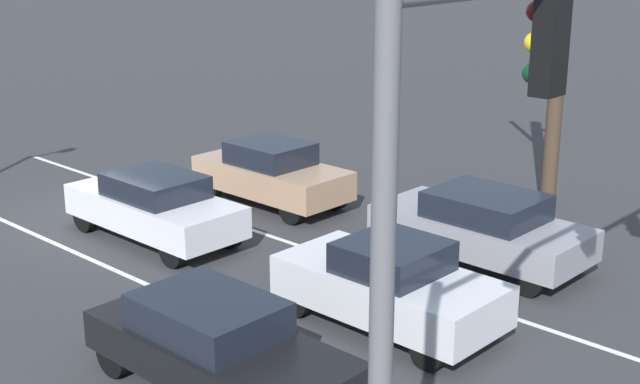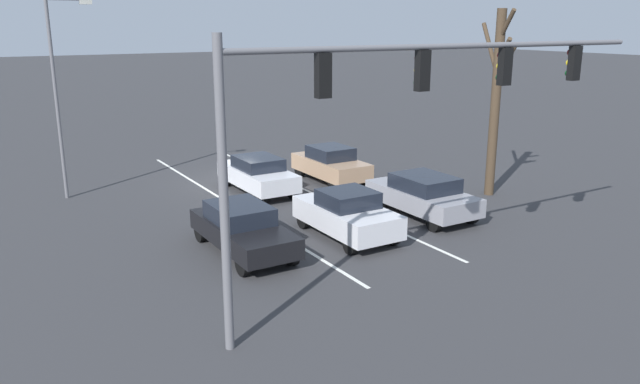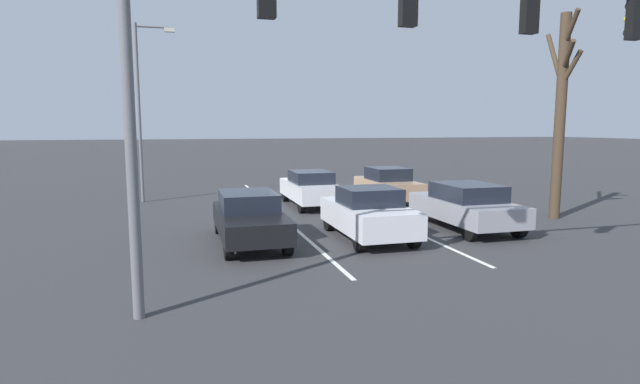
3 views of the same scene
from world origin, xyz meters
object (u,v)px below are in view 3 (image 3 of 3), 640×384
(car_gray_leftlane_front, at_px, (466,205))
(car_black_rightlane_front, at_px, (249,217))
(car_silver_midlane_front, at_px, (368,213))
(bare_tree_near, at_px, (561,109))
(traffic_signal_gantry, at_px, (375,31))
(street_lamp_right_shoulder, at_px, (143,101))
(car_tan_leftlane_second, at_px, (388,185))
(car_white_midlane_second, at_px, (310,188))

(car_gray_leftlane_front, height_order, car_black_rightlane_front, car_gray_leftlane_front)
(car_black_rightlane_front, xyz_separation_m, car_silver_midlane_front, (-3.54, 0.43, 0.01))
(car_gray_leftlane_front, relative_size, bare_tree_near, 0.60)
(traffic_signal_gantry, xyz_separation_m, street_lamp_right_shoulder, (5.13, -14.54, -0.67))
(car_black_rightlane_front, bearing_deg, car_silver_midlane_front, 173.07)
(car_gray_leftlane_front, xyz_separation_m, street_lamp_right_shoulder, (10.57, -9.23, 3.71))
(car_tan_leftlane_second, xyz_separation_m, car_white_midlane_second, (3.56, -0.01, -0.01))
(car_gray_leftlane_front, relative_size, car_black_rightlane_front, 0.99)
(car_white_midlane_second, bearing_deg, traffic_signal_gantry, 81.56)
(car_gray_leftlane_front, bearing_deg, bare_tree_near, -169.06)
(car_silver_midlane_front, distance_m, bare_tree_near, 8.64)
(car_gray_leftlane_front, relative_size, car_tan_leftlane_second, 1.09)
(car_black_rightlane_front, distance_m, car_silver_midlane_front, 3.57)
(car_silver_midlane_front, bearing_deg, car_gray_leftlane_front, -172.04)
(car_tan_leftlane_second, bearing_deg, car_black_rightlane_front, 41.08)
(traffic_signal_gantry, relative_size, street_lamp_right_shoulder, 1.61)
(car_tan_leftlane_second, bearing_deg, car_gray_leftlane_front, 91.79)
(car_black_rightlane_front, height_order, street_lamp_right_shoulder, street_lamp_right_shoulder)
(car_gray_leftlane_front, bearing_deg, car_tan_leftlane_second, -88.21)
(car_silver_midlane_front, distance_m, traffic_signal_gantry, 6.75)
(car_tan_leftlane_second, bearing_deg, traffic_signal_gantry, 65.17)
(traffic_signal_gantry, xyz_separation_m, bare_tree_near, (-9.69, -6.14, -1.15))
(car_black_rightlane_front, bearing_deg, car_tan_leftlane_second, -138.92)
(car_tan_leftlane_second, xyz_separation_m, street_lamp_right_shoulder, (10.38, -3.20, 3.70))
(car_black_rightlane_front, distance_m, bare_tree_near, 11.93)
(car_white_midlane_second, xyz_separation_m, traffic_signal_gantry, (1.68, 11.35, 4.38))
(car_tan_leftlane_second, xyz_separation_m, traffic_signal_gantry, (5.25, 11.34, 4.37))
(car_silver_midlane_front, xyz_separation_m, street_lamp_right_shoulder, (6.92, -9.74, 3.72))
(traffic_signal_gantry, bearing_deg, car_white_midlane_second, -98.44)
(car_white_midlane_second, distance_m, traffic_signal_gantry, 12.29)
(car_black_rightlane_front, relative_size, traffic_signal_gantry, 0.36)
(car_black_rightlane_front, relative_size, bare_tree_near, 0.61)
(car_white_midlane_second, bearing_deg, car_silver_midlane_front, 90.89)
(car_gray_leftlane_front, height_order, bare_tree_near, bare_tree_near)
(car_white_midlane_second, xyz_separation_m, bare_tree_near, (-8.01, 5.21, 3.23))
(car_silver_midlane_front, relative_size, bare_tree_near, 0.55)
(car_black_rightlane_front, xyz_separation_m, traffic_signal_gantry, (-1.75, 5.24, 4.40))
(car_black_rightlane_front, xyz_separation_m, car_tan_leftlane_second, (-7.00, -6.10, 0.03))
(car_silver_midlane_front, height_order, bare_tree_near, bare_tree_near)
(car_gray_leftlane_front, height_order, car_tan_leftlane_second, car_tan_leftlane_second)
(car_gray_leftlane_front, bearing_deg, car_black_rightlane_front, 0.64)
(car_silver_midlane_front, xyz_separation_m, traffic_signal_gantry, (1.79, 4.81, 4.39))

